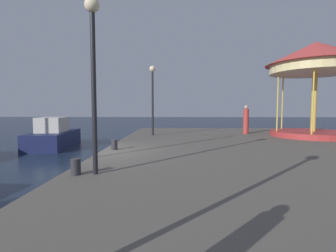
# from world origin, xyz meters

# --- Properties ---
(ground_plane) EXTENTS (120.00, 120.00, 0.00)m
(ground_plane) POSITION_xyz_m (0.00, 0.00, 0.00)
(ground_plane) COLOR #162338
(quay_dock) EXTENTS (14.45, 22.25, 0.80)m
(quay_dock) POSITION_xyz_m (7.23, 0.00, 0.40)
(quay_dock) COLOR #5B564F
(quay_dock) RESTS_ON ground
(motorboat_navy) EXTENTS (2.54, 4.88, 1.88)m
(motorboat_navy) POSITION_xyz_m (-4.75, 5.82, 0.70)
(motorboat_navy) COLOR #19214C
(motorboat_navy) RESTS_ON ground
(carousel) EXTENTS (5.43, 5.43, 5.40)m
(carousel) POSITION_xyz_m (10.84, 5.23, 4.83)
(carousel) COLOR #B23333
(carousel) RESTS_ON quay_dock
(lamp_post_mid_promenade) EXTENTS (0.36, 0.36, 4.26)m
(lamp_post_mid_promenade) POSITION_xyz_m (0.86, -3.34, 3.72)
(lamp_post_mid_promenade) COLOR black
(lamp_post_mid_promenade) RESTS_ON quay_dock
(lamp_post_far_end) EXTENTS (0.36, 0.36, 4.16)m
(lamp_post_far_end) POSITION_xyz_m (1.48, 5.56, 3.66)
(lamp_post_far_end) COLOR black
(lamp_post_far_end) RESTS_ON quay_dock
(bollard_center) EXTENTS (0.24, 0.24, 0.40)m
(bollard_center) POSITION_xyz_m (0.44, 0.30, 1.00)
(bollard_center) COLOR #2D2D33
(bollard_center) RESTS_ON quay_dock
(bollard_south) EXTENTS (0.24, 0.24, 0.40)m
(bollard_south) POSITION_xyz_m (0.40, -3.43, 1.00)
(bollard_south) COLOR #2D2D33
(bollard_south) RESTS_ON quay_dock
(person_by_the_water) EXTENTS (0.34, 0.34, 1.83)m
(person_by_the_water) POSITION_xyz_m (7.38, 6.67, 1.66)
(person_by_the_water) COLOR #B23833
(person_by_the_water) RESTS_ON quay_dock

